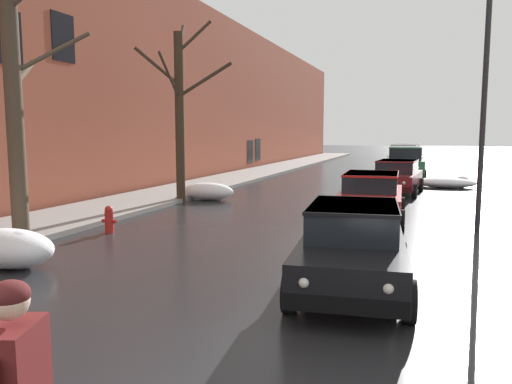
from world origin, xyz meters
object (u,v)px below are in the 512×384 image
sedan_black_approaching_near_lane (353,246)px  sedan_red_parked_kerbside_close (371,196)px  bare_tree_second_along_sidewalk (13,77)px  bare_tree_mid_block (180,109)px  sedan_maroon_parked_kerbside_mid (397,176)px  suv_green_parked_far_down_block (404,162)px  fire_hydrant (109,219)px  street_lamp_post (484,96)px  suv_white_queued_behind_truck (406,157)px

sedan_black_approaching_near_lane → sedan_red_parked_kerbside_close: size_ratio=0.93×
bare_tree_second_along_sidewalk → sedan_black_approaching_near_lane: (7.56, -0.70, -3.05)m
bare_tree_mid_block → sedan_maroon_parked_kerbside_mid: bearing=35.1°
suv_green_parked_far_down_block → fire_hydrant: suv_green_parked_far_down_block is taller
bare_tree_mid_block → sedan_red_parked_kerbside_close: size_ratio=1.60×
fire_hydrant → street_lamp_post: bearing=21.0°
bare_tree_mid_block → suv_white_queued_behind_truck: (7.30, 17.89, -2.46)m
sedan_maroon_parked_kerbside_mid → suv_white_queued_behind_truck: suv_white_queued_behind_truck is taller
sedan_red_parked_kerbside_close → suv_white_queued_behind_truck: size_ratio=0.98×
suv_green_parked_far_down_block → street_lamp_post: bearing=-80.0°
sedan_black_approaching_near_lane → sedan_red_parked_kerbside_close: (-0.41, 6.57, 0.00)m
suv_green_parked_far_down_block → suv_white_queued_behind_truck: (-0.16, 6.02, -0.00)m
sedan_red_parked_kerbside_close → fire_hydrant: sedan_red_parked_kerbside_close is taller
street_lamp_post → bare_tree_second_along_sidewalk: bearing=-151.2°
sedan_maroon_parked_kerbside_mid → fire_hydrant: bearing=-120.8°
bare_tree_second_along_sidewalk → street_lamp_post: (9.99, 5.48, -0.27)m
sedan_black_approaching_near_lane → suv_green_parked_far_down_block: (-0.07, 20.32, 0.24)m
suv_green_parked_far_down_block → sedan_black_approaching_near_lane: bearing=-89.8°
bare_tree_second_along_sidewalk → sedan_red_parked_kerbside_close: 9.74m
sedan_black_approaching_near_lane → suv_green_parked_far_down_block: size_ratio=0.87×
bare_tree_mid_block → sedan_maroon_parked_kerbside_mid: 9.49m
bare_tree_mid_block → suv_green_parked_far_down_block: (7.46, 11.87, -2.46)m
bare_tree_mid_block → suv_green_parked_far_down_block: bare_tree_mid_block is taller
sedan_black_approaching_near_lane → sedan_maroon_parked_kerbside_mid: bearing=90.4°
fire_hydrant → street_lamp_post: street_lamp_post is taller
suv_green_parked_far_down_block → fire_hydrant: size_ratio=6.44×
street_lamp_post → suv_white_queued_behind_truck: bearing=97.5°
bare_tree_second_along_sidewalk → street_lamp_post: bearing=28.8°
sedan_maroon_parked_kerbside_mid → fire_hydrant: sedan_maroon_parked_kerbside_mid is taller
suv_green_parked_far_down_block → street_lamp_post: (2.50, -14.14, 2.54)m
sedan_maroon_parked_kerbside_mid → suv_green_parked_far_down_block: 6.65m
bare_tree_second_along_sidewalk → suv_green_parked_far_down_block: bare_tree_second_along_sidewalk is taller
suv_green_parked_far_down_block → street_lamp_post: size_ratio=0.72×
sedan_red_parked_kerbside_close → street_lamp_post: street_lamp_post is taller
bare_tree_second_along_sidewalk → suv_white_queued_behind_truck: bearing=74.0°
suv_white_queued_behind_truck → street_lamp_post: street_lamp_post is taller
sedan_red_parked_kerbside_close → street_lamp_post: size_ratio=0.68×
suv_green_parked_far_down_block → suv_white_queued_behind_truck: bearing=91.5°
suv_white_queued_behind_truck → street_lamp_post: 20.49m
bare_tree_second_along_sidewalk → fire_hydrant: size_ratio=10.30×
sedan_red_parked_kerbside_close → suv_green_parked_far_down_block: suv_green_parked_far_down_block is taller
sedan_maroon_parked_kerbside_mid → street_lamp_post: 8.38m
bare_tree_second_along_sidewalk → suv_white_queued_behind_truck: 26.81m
suv_green_parked_far_down_block → sedan_maroon_parked_kerbside_mid: bearing=-90.2°
bare_tree_second_along_sidewalk → sedan_red_parked_kerbside_close: (7.15, 5.87, -3.04)m
sedan_maroon_parked_kerbside_mid → street_lamp_post: bearing=-71.4°
suv_white_queued_behind_truck → street_lamp_post: (2.66, -20.16, 2.55)m
fire_hydrant → bare_tree_second_along_sidewalk: bearing=-114.8°
sedan_red_parked_kerbside_close → fire_hydrant: size_ratio=6.04×
sedan_black_approaching_near_lane → sedan_red_parked_kerbside_close: 6.58m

